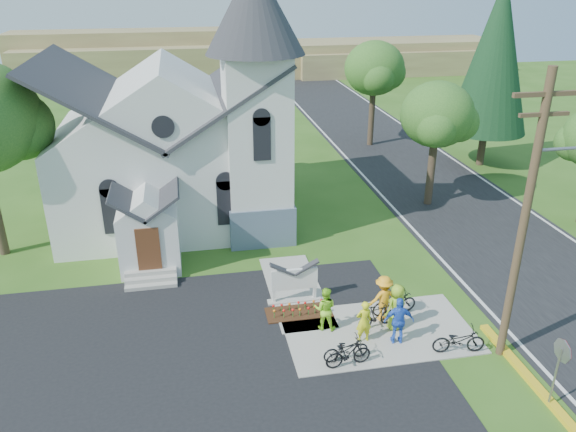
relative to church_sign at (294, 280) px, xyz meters
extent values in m
plane|color=#305819|center=(1.20, -3.20, -1.03)|extent=(120.00, 120.00, 0.00)
cube|color=black|center=(-5.80, -5.20, -1.02)|extent=(20.00, 16.00, 0.02)
cube|color=black|center=(11.20, 11.80, -1.02)|extent=(8.00, 90.00, 0.02)
cube|color=#A39F93|center=(2.70, -2.70, -1.00)|extent=(7.00, 4.00, 0.05)
cube|color=silver|center=(-4.80, 9.80, 1.47)|extent=(11.00, 9.00, 5.00)
cube|color=slate|center=(-0.50, 6.50, -0.03)|extent=(3.20, 3.20, 2.00)
cube|color=silver|center=(-0.50, 6.50, 3.47)|extent=(3.00, 3.00, 9.00)
cone|color=#28292D|center=(-0.50, 6.50, 9.97)|extent=(4.50, 4.50, 4.00)
cube|color=silver|center=(-5.80, 4.10, 0.37)|extent=(2.60, 2.40, 2.80)
cube|color=#562E18|center=(-5.80, 2.87, 0.47)|extent=(1.00, 0.10, 2.00)
cube|color=#A39F93|center=(0.00, 0.00, -0.98)|extent=(2.20, 0.40, 0.10)
cube|color=white|center=(-0.85, 0.00, -0.48)|extent=(0.12, 0.12, 1.00)
cube|color=white|center=(0.85, 0.00, -0.48)|extent=(0.12, 0.12, 1.00)
cube|color=white|center=(0.00, 0.00, 0.02)|extent=(1.90, 0.14, 0.90)
cube|color=#381E0F|center=(0.00, -0.90, -0.99)|extent=(2.60, 1.10, 0.07)
cylinder|color=#463423|center=(6.50, -4.70, 3.97)|extent=(0.28, 0.28, 10.00)
cube|color=#463423|center=(6.50, -4.70, 8.17)|extent=(2.20, 0.14, 0.14)
cube|color=#463423|center=(6.50, -4.70, 7.57)|extent=(1.60, 0.12, 0.12)
cylinder|color=gray|center=(7.60, -4.70, 6.47)|extent=(2.20, 0.10, 0.10)
cylinder|color=gray|center=(6.60, -7.40, 0.07)|extent=(0.07, 0.07, 2.20)
cylinder|color=#B21414|center=(6.65, -7.40, 1.07)|extent=(0.04, 0.76, 0.76)
cylinder|color=#34271C|center=(9.70, 8.80, 1.00)|extent=(0.44, 0.44, 4.05)
ellipsoid|color=#2A5B1F|center=(9.70, 8.80, 4.22)|extent=(4.00, 4.00, 3.60)
cylinder|color=#34271C|center=(10.20, 20.80, 1.22)|extent=(0.44, 0.44, 4.50)
ellipsoid|color=#2A5B1F|center=(10.20, 20.80, 4.79)|extent=(4.40, 4.40, 3.96)
cylinder|color=#34271C|center=(16.20, 14.80, 0.17)|extent=(0.50, 0.50, 2.40)
cone|color=black|center=(16.20, 14.80, 6.37)|extent=(5.20, 5.20, 10.00)
cube|color=olive|center=(7.20, 52.80, 0.97)|extent=(60.00, 8.00, 4.00)
cube|color=olive|center=(-8.80, 54.80, 1.77)|extent=(30.00, 6.00, 5.60)
cube|color=olive|center=(23.20, 50.80, 0.47)|extent=(25.00, 6.00, 3.00)
imported|color=yellow|center=(1.92, -3.12, -0.15)|extent=(0.64, 0.45, 1.65)
imported|color=black|center=(1.00, -4.05, -0.55)|extent=(1.69, 0.73, 0.86)
imported|color=#97E42A|center=(0.73, -2.12, -0.11)|extent=(1.01, 0.89, 1.73)
imported|color=black|center=(0.98, -4.40, -0.48)|extent=(1.70, 0.65, 0.99)
imported|color=blue|center=(3.12, -3.46, -0.06)|extent=(1.14, 0.63, 1.84)
imported|color=black|center=(3.66, -1.67, -0.49)|extent=(1.92, 0.86, 0.97)
imported|color=#FFA41C|center=(3.08, -1.95, -0.04)|extent=(1.27, 0.81, 1.87)
imported|color=black|center=(2.68, -2.39, -0.50)|extent=(1.63, 0.77, 0.95)
imported|color=#8EBB23|center=(3.37, -2.59, -0.05)|extent=(1.06, 0.88, 1.85)
imported|color=black|center=(5.02, -4.40, -0.48)|extent=(1.94, 0.90, 0.98)
camera|label=1|loc=(-3.96, -19.25, 11.50)|focal=35.00mm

